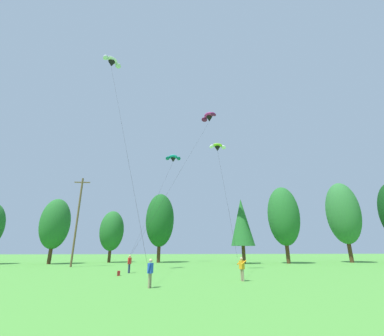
% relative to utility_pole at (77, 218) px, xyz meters
% --- Properties ---
extents(treeline_tree_c, '(4.58, 4.58, 10.29)m').
position_rel_utility_pole_xyz_m(treeline_tree_c, '(-5.91, 7.00, -0.10)').
color(treeline_tree_c, '#472D19').
rests_on(treeline_tree_c, ground_plane).
extents(treeline_tree_d, '(4.21, 4.21, 8.91)m').
position_rel_utility_pole_xyz_m(treeline_tree_d, '(2.40, 11.00, -0.94)').
color(treeline_tree_d, '#472D19').
rests_on(treeline_tree_d, ground_plane).
extents(treeline_tree_e, '(5.05, 5.05, 12.04)m').
position_rel_utility_pole_xyz_m(treeline_tree_e, '(11.02, 9.94, 0.96)').
color(treeline_tree_e, '#472D19').
rests_on(treeline_tree_e, ground_plane).
extents(treeline_tree_f, '(3.92, 3.92, 10.57)m').
position_rel_utility_pole_xyz_m(treeline_tree_f, '(25.07, 5.95, 0.29)').
color(treeline_tree_f, '#472D19').
rests_on(treeline_tree_f, ground_plane).
extents(treeline_tree_g, '(5.22, 5.22, 12.68)m').
position_rel_utility_pole_xyz_m(treeline_tree_g, '(32.33, 5.46, 1.35)').
color(treeline_tree_g, '#472D19').
rests_on(treeline_tree_g, ground_plane).
extents(treeline_tree_h, '(5.61, 5.61, 14.12)m').
position_rel_utility_pole_xyz_m(treeline_tree_h, '(44.46, 7.14, 2.22)').
color(treeline_tree_h, '#472D19').
rests_on(treeline_tree_h, ground_plane).
extents(utility_pole, '(2.20, 0.26, 12.11)m').
position_rel_utility_pole_xyz_m(utility_pole, '(0.00, 0.00, 0.00)').
color(utility_pole, brown).
rests_on(utility_pole, ground_plane).
extents(kite_flyer_near, '(0.34, 0.60, 1.69)m').
position_rel_utility_pole_xyz_m(kite_flyer_near, '(8.99, -9.40, -5.34)').
color(kite_flyer_near, navy).
rests_on(kite_flyer_near, ground_plane).
extents(kite_flyer_mid, '(0.37, 0.60, 1.69)m').
position_rel_utility_pole_xyz_m(kite_flyer_mid, '(11.81, -19.55, -5.34)').
color(kite_flyer_mid, gray).
rests_on(kite_flyer_mid, ground_plane).
extents(kite_flyer_far, '(0.70, 0.72, 1.69)m').
position_rel_utility_pole_xyz_m(kite_flyer_far, '(18.43, -16.74, -5.33)').
color(kite_flyer_far, gray).
rests_on(kite_flyer_far, ground_plane).
extents(parafoil_kite_high_teal, '(5.93, 19.43, 18.72)m').
position_rel_utility_pole_xyz_m(parafoil_kite_high_teal, '(13.14, 9.50, 12.76)').
color(parafoil_kite_high_teal, teal).
extents(parafoil_kite_mid_white, '(7.87, 11.32, 24.62)m').
position_rel_utility_pole_xyz_m(parafoil_kite_mid_white, '(4.95, -9.40, 18.82)').
color(parafoil_kite_mid_white, white).
extents(parafoil_kite_far_lime_white, '(2.27, 9.71, 13.43)m').
position_rel_utility_pole_xyz_m(parafoil_kite_far_lime_white, '(18.67, -7.62, 8.23)').
color(parafoil_kite_far_lime_white, '#93D633').
extents(parafoil_kite_low_magenta, '(11.57, 12.13, 23.30)m').
position_rel_utility_pole_xyz_m(parafoil_kite_low_magenta, '(19.05, 1.11, 17.43)').
color(parafoil_kite_low_magenta, '#D12893').
extents(backpack, '(0.31, 0.37, 0.40)m').
position_rel_utility_pole_xyz_m(backpack, '(8.47, -11.91, -6.13)').
color(backpack, maroon).
rests_on(backpack, ground_plane).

